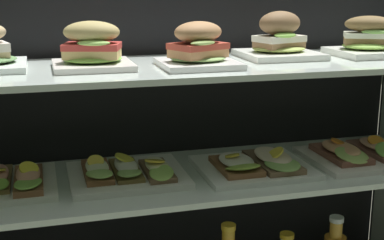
% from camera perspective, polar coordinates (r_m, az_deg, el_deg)
% --- Properties ---
extents(case_frame, '(1.44, 0.44, 0.95)m').
position_cam_1_polar(case_frame, '(1.54, -1.39, -0.67)').
color(case_frame, black).
rests_on(case_frame, ground).
extents(shelf_lower_glass, '(1.39, 0.39, 0.01)m').
position_cam_1_polar(shelf_lower_glass, '(1.44, 0.00, -5.78)').
color(shelf_lower_glass, silver).
rests_on(shelf_lower_glass, riser_lower_tier).
extents(riser_upper_tier, '(1.38, 0.38, 0.27)m').
position_cam_1_polar(riser_upper_tier, '(1.40, 0.00, -0.28)').
color(riser_upper_tier, silver).
rests_on(riser_upper_tier, shelf_lower_glass).
extents(shelf_upper_glass, '(1.39, 0.39, 0.01)m').
position_cam_1_polar(shelf_upper_glass, '(1.37, 0.00, 5.50)').
color(shelf_upper_glass, silver).
rests_on(shelf_upper_glass, riser_upper_tier).
extents(plated_roll_sandwich_center, '(0.18, 0.18, 0.11)m').
position_cam_1_polar(plated_roll_sandwich_center, '(1.31, -10.23, 7.15)').
color(plated_roll_sandwich_center, white).
rests_on(plated_roll_sandwich_center, shelf_upper_glass).
extents(plated_roll_sandwich_right_of_center, '(0.18, 0.18, 0.11)m').
position_cam_1_polar(plated_roll_sandwich_right_of_center, '(1.31, 0.83, 7.34)').
color(plated_roll_sandwich_right_of_center, white).
rests_on(plated_roll_sandwich_right_of_center, shelf_upper_glass).
extents(plated_roll_sandwich_near_right_corner, '(0.20, 0.20, 0.12)m').
position_cam_1_polar(plated_roll_sandwich_near_right_corner, '(1.50, 8.96, 8.06)').
color(plated_roll_sandwich_near_right_corner, white).
rests_on(plated_roll_sandwich_near_right_corner, shelf_upper_glass).
extents(plated_roll_sandwich_left_of_center, '(0.19, 0.19, 0.11)m').
position_cam_1_polar(plated_roll_sandwich_left_of_center, '(1.59, 17.71, 7.73)').
color(plated_roll_sandwich_left_of_center, white).
rests_on(plated_roll_sandwich_left_of_center, shelf_upper_glass).
extents(open_sandwich_tray_mid_right, '(0.29, 0.25, 0.06)m').
position_cam_1_polar(open_sandwich_tray_mid_right, '(1.40, -6.68, -5.35)').
color(open_sandwich_tray_mid_right, white).
rests_on(open_sandwich_tray_mid_right, shelf_lower_glass).
extents(open_sandwich_tray_near_left_corner, '(0.29, 0.25, 0.07)m').
position_cam_1_polar(open_sandwich_tray_near_left_corner, '(1.46, 6.61, -4.54)').
color(open_sandwich_tray_near_left_corner, white).
rests_on(open_sandwich_tray_near_left_corner, shelf_lower_glass).
extents(open_sandwich_tray_mid_left, '(0.29, 0.25, 0.06)m').
position_cam_1_polar(open_sandwich_tray_mid_left, '(1.61, 16.98, -3.29)').
color(open_sandwich_tray_mid_left, white).
rests_on(open_sandwich_tray_mid_left, shelf_lower_glass).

